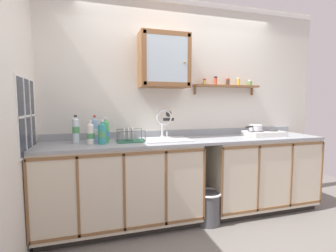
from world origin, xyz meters
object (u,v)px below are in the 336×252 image
object	(u,v)px
bottle_soda_green_1	(106,131)
wall_cabinet	(164,61)
saucepan	(255,128)
warning_sign	(169,116)
hot_plate_stove	(264,133)
bottle_water_clear_3	(76,130)
sink	(166,141)
dish_rack	(130,138)
bottle_water_blue_2	(95,130)
bottle_opaque_white_0	(91,134)
trash_bin	(209,207)
bottle_detergent_teal_4	(102,133)

from	to	relation	value
bottle_soda_green_1	wall_cabinet	world-z (taller)	wall_cabinet
saucepan	warning_sign	size ratio (longest dim) A/B	1.50
hot_plate_stove	bottle_water_clear_3	size ratio (longest dim) A/B	1.60
wall_cabinet	warning_sign	xyz separation A→B (m)	(0.10, 0.14, -0.66)
warning_sign	bottle_soda_green_1	bearing A→B (deg)	-163.05
sink	dish_rack	xyz separation A→B (m)	(-0.42, -0.02, 0.05)
hot_plate_stove	dish_rack	world-z (taller)	dish_rack
sink	bottle_water_blue_2	world-z (taller)	sink
bottle_soda_green_1	sink	bearing A→B (deg)	-1.63
saucepan	wall_cabinet	world-z (taller)	wall_cabinet
dish_rack	sink	bearing A→B (deg)	2.67
bottle_soda_green_1	dish_rack	world-z (taller)	bottle_soda_green_1
bottle_water_blue_2	bottle_water_clear_3	size ratio (longest dim) A/B	0.98
saucepan	bottle_water_clear_3	size ratio (longest dim) A/B	1.01
dish_rack	saucepan	bearing A→B (deg)	-0.27
sink	bottle_water_clear_3	distance (m)	0.99
bottle_water_blue_2	wall_cabinet	distance (m)	1.12
bottle_opaque_white_0	trash_bin	xyz separation A→B (m)	(1.27, -0.17, -0.87)
saucepan	sink	bearing A→B (deg)	178.71
bottle_water_clear_3	wall_cabinet	bearing A→B (deg)	4.38
bottle_detergent_teal_4	warning_sign	world-z (taller)	warning_sign
sink	saucepan	distance (m)	1.20
hot_plate_stove	bottle_opaque_white_0	xyz separation A→B (m)	(-2.14, -0.02, 0.08)
sink	hot_plate_stove	world-z (taller)	sink
sink	wall_cabinet	bearing A→B (deg)	82.72
saucepan	dish_rack	xyz separation A→B (m)	(-1.61, 0.01, -0.07)
bottle_opaque_white_0	wall_cabinet	bearing A→B (deg)	12.46
warning_sign	saucepan	bearing A→B (deg)	-14.79
wall_cabinet	trash_bin	xyz separation A→B (m)	(0.43, -0.36, -1.68)
dish_rack	trash_bin	bearing A→B (deg)	-14.56
dish_rack	trash_bin	distance (m)	1.19
saucepan	bottle_water_clear_3	bearing A→B (deg)	178.24
bottle_water_blue_2	bottle_detergent_teal_4	size ratio (longest dim) A/B	1.16
bottle_soda_green_1	bottle_water_clear_3	distance (m)	0.31
bottle_water_blue_2	warning_sign	xyz separation A→B (m)	(0.90, 0.23, 0.13)
dish_rack	bottle_soda_green_1	bearing A→B (deg)	171.43
bottle_soda_green_1	warning_sign	distance (m)	0.83
dish_rack	wall_cabinet	world-z (taller)	wall_cabinet
hot_plate_stove	bottle_detergent_teal_4	bearing A→B (deg)	-178.43
dish_rack	bottle_detergent_teal_4	bearing A→B (deg)	-164.31
bottle_water_blue_2	bottle_water_clear_3	bearing A→B (deg)	177.40
hot_plate_stove	dish_rack	xyz separation A→B (m)	(-1.73, 0.03, 0.01)
saucepan	bottle_opaque_white_0	bearing A→B (deg)	-178.77
saucepan	wall_cabinet	distance (m)	1.43
sink	warning_sign	bearing A→B (deg)	66.40
bottle_water_blue_2	wall_cabinet	size ratio (longest dim) A/B	0.47
trash_bin	bottle_water_blue_2	bearing A→B (deg)	167.43
saucepan	dish_rack	distance (m)	1.61
saucepan	bottle_water_blue_2	xyz separation A→B (m)	(-1.98, 0.06, 0.02)
bottle_water_clear_3	trash_bin	size ratio (longest dim) A/B	0.79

